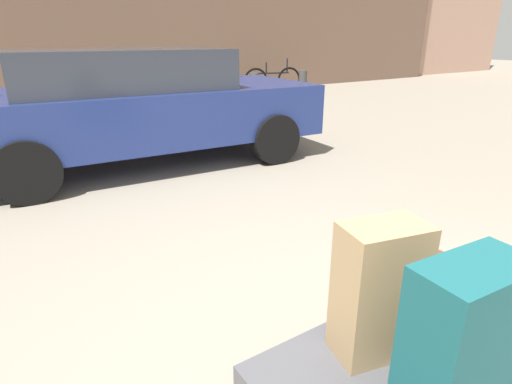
% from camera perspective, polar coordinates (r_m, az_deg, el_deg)
% --- Properties ---
extents(luggage_cart, '(1.27, 0.80, 0.34)m').
position_cam_1_polar(luggage_cart, '(1.95, 21.52, -22.55)').
color(luggage_cart, '#4C4C51').
rests_on(luggage_cart, ground_plane).
extents(suitcase_brown_center, '(0.50, 0.46, 0.23)m').
position_cam_1_polar(suitcase_brown_center, '(2.04, 24.66, -14.34)').
color(suitcase_brown_center, '#51331E').
rests_on(suitcase_brown_center, luggage_cart).
extents(suitcase_tan_stacked_top, '(0.36, 0.27, 0.57)m').
position_cam_1_polar(suitcase_tan_stacked_top, '(1.74, 16.49, -12.91)').
color(suitcase_tan_stacked_top, '#9E7F56').
rests_on(suitcase_tan_stacked_top, luggage_cart).
extents(suitcase_teal_front_right, '(0.40, 0.23, 0.60)m').
position_cam_1_polar(suitcase_teal_front_right, '(1.53, 26.45, -18.78)').
color(suitcase_teal_front_right, '#144C51').
rests_on(suitcase_teal_front_right, luggage_cart).
extents(parked_car, '(4.42, 2.16, 1.42)m').
position_cam_1_polar(parked_car, '(5.52, -15.77, 11.55)').
color(parked_car, navy).
rests_on(parked_car, ground_plane).
extents(bicycle_leaning, '(1.72, 0.48, 0.96)m').
position_cam_1_polar(bicycle_leaning, '(12.49, 2.31, 15.15)').
color(bicycle_leaning, black).
rests_on(bicycle_leaning, ground_plane).
extents(bollard_kerb_near, '(0.21, 0.21, 0.71)m').
position_cam_1_polar(bollard_kerb_near, '(9.87, -8.24, 13.41)').
color(bollard_kerb_near, '#383838').
rests_on(bollard_kerb_near, ground_plane).
extents(bollard_kerb_mid, '(0.21, 0.21, 0.71)m').
position_cam_1_polar(bollard_kerb_mid, '(10.64, -0.25, 14.12)').
color(bollard_kerb_mid, '#383838').
rests_on(bollard_kerb_mid, ground_plane).
extents(bollard_kerb_far, '(0.21, 0.21, 0.71)m').
position_cam_1_polar(bollard_kerb_far, '(11.56, 6.41, 14.52)').
color(bollard_kerb_far, '#383838').
rests_on(bollard_kerb_far, ground_plane).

